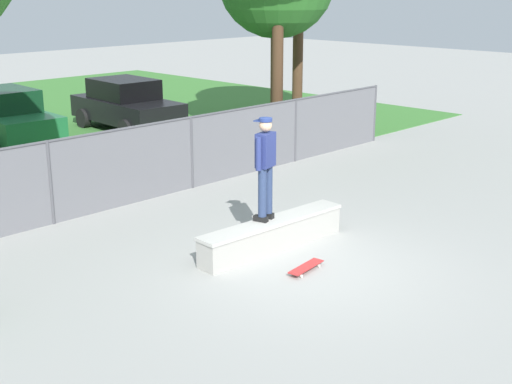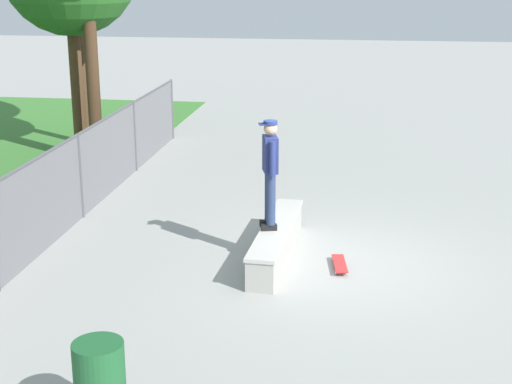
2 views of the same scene
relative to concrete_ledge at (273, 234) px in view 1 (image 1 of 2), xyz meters
The scene contains 7 objects.
ground_plane 1.10m from the concrete_ledge, 103.15° to the right, with size 80.00×80.00×0.00m, color #9E9E99.
concrete_ledge is the anchor object (origin of this frame).
skateboarder 1.31m from the concrete_ledge, 132.53° to the left, with size 0.58×0.37×1.84m.
skateboard 1.18m from the concrete_ledge, 108.11° to the right, with size 0.82×0.31×0.09m.
chainlink_fence 4.12m from the concrete_ledge, 93.43° to the left, with size 18.21×0.07×1.70m.
car_green 11.55m from the concrete_ledge, 86.51° to the left, with size 2.18×4.28×1.66m.
car_black 11.78m from the concrete_ledge, 67.22° to the left, with size 2.18×4.28×1.66m.
Camera 1 is at (-8.37, -7.01, 4.56)m, focal length 48.98 mm.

